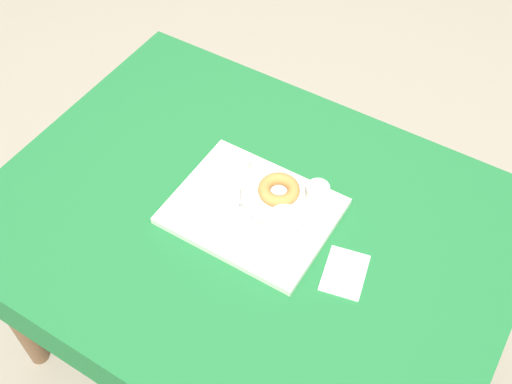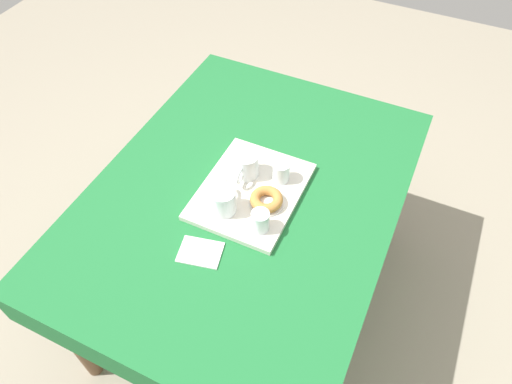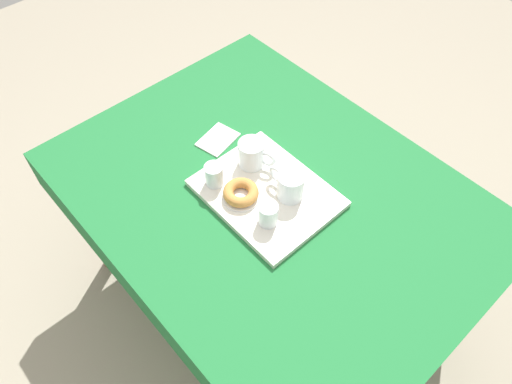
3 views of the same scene
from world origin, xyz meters
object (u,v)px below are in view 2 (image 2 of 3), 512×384
(tea_mug_left, at_px, (223,201))
(water_glass_far, at_px, (281,172))
(dining_table, at_px, (246,208))
(water_glass_near, at_px, (260,222))
(serving_tray, at_px, (251,191))
(sugar_donut_left, at_px, (266,199))
(tea_mug_right, at_px, (246,166))
(paper_napkin, at_px, (200,252))
(donut_plate_left, at_px, (266,203))

(tea_mug_left, relative_size, water_glass_far, 1.65)
(dining_table, xyz_separation_m, water_glass_near, (-0.14, -0.12, 0.15))
(serving_tray, xyz_separation_m, sugar_donut_left, (-0.04, -0.08, 0.03))
(serving_tray, xyz_separation_m, water_glass_far, (0.09, -0.08, 0.05))
(tea_mug_right, distance_m, water_glass_far, 0.13)
(serving_tray, distance_m, paper_napkin, 0.30)
(dining_table, bearing_deg, tea_mug_left, 168.97)
(tea_mug_left, relative_size, sugar_donut_left, 1.12)
(paper_napkin, bearing_deg, tea_mug_left, 1.69)
(donut_plate_left, bearing_deg, paper_napkin, 155.99)
(tea_mug_right, relative_size, donut_plate_left, 1.10)
(tea_mug_right, distance_m, donut_plate_left, 0.16)
(tea_mug_right, xyz_separation_m, paper_napkin, (-0.35, -0.01, -0.06))
(water_glass_far, bearing_deg, sugar_donut_left, 179.93)
(serving_tray, relative_size, water_glass_far, 5.52)
(donut_plate_left, bearing_deg, water_glass_far, -0.07)
(water_glass_near, height_order, paper_napkin, water_glass_near)
(water_glass_far, xyz_separation_m, sugar_donut_left, (-0.13, 0.00, -0.01))
(dining_table, relative_size, water_glass_far, 18.18)
(serving_tray, bearing_deg, dining_table, 95.59)
(water_glass_near, xyz_separation_m, donut_plate_left, (0.10, 0.02, -0.03))
(tea_mug_left, bearing_deg, sugar_donut_left, -55.60)
(tea_mug_right, bearing_deg, paper_napkin, -179.01)
(tea_mug_left, height_order, sugar_donut_left, tea_mug_left)
(dining_table, xyz_separation_m, sugar_donut_left, (-0.04, -0.10, 0.14))
(tea_mug_left, relative_size, paper_napkin, 0.93)
(tea_mug_left, distance_m, water_glass_far, 0.24)
(water_glass_near, bearing_deg, donut_plate_left, 13.04)
(water_glass_far, relative_size, donut_plate_left, 0.64)
(tea_mug_right, xyz_separation_m, water_glass_near, (-0.20, -0.15, -0.01))
(dining_table, distance_m, serving_tray, 0.11)
(tea_mug_right, bearing_deg, serving_tray, -141.17)
(serving_tray, xyz_separation_m, water_glass_near, (-0.14, -0.10, 0.05))
(tea_mug_left, xyz_separation_m, water_glass_near, (-0.02, -0.14, -0.01))
(water_glass_near, distance_m, water_glass_far, 0.23)
(tea_mug_left, xyz_separation_m, paper_napkin, (-0.18, -0.01, -0.06))
(tea_mug_right, xyz_separation_m, sugar_donut_left, (-0.09, -0.12, -0.02))
(donut_plate_left, xyz_separation_m, paper_napkin, (-0.26, 0.12, -0.02))
(water_glass_near, relative_size, water_glass_far, 1.00)
(serving_tray, bearing_deg, tea_mug_right, 38.83)
(tea_mug_left, bearing_deg, serving_tray, -20.07)
(water_glass_far, relative_size, sugar_donut_left, 0.68)
(water_glass_far, height_order, donut_plate_left, water_glass_far)
(paper_napkin, bearing_deg, sugar_donut_left, -24.01)
(serving_tray, distance_m, donut_plate_left, 0.09)
(donut_plate_left, height_order, sugar_donut_left, sugar_donut_left)
(sugar_donut_left, bearing_deg, water_glass_far, -0.07)
(serving_tray, xyz_separation_m, tea_mug_left, (-0.12, 0.04, 0.05))
(water_glass_near, distance_m, donut_plate_left, 0.11)
(serving_tray, height_order, water_glass_near, water_glass_near)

